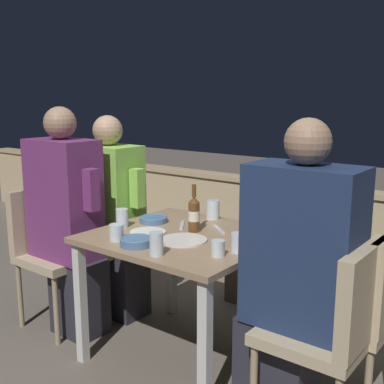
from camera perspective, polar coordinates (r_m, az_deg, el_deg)
name	(u,v)px	position (r m, az deg, el deg)	size (l,w,h in m)	color
ground_plane	(185,355)	(2.85, -0.83, -18.80)	(16.00, 16.00, 0.00)	#665B51
parapet_wall	(312,228)	(4.05, 14.00, -4.19)	(9.00, 0.18, 0.73)	tan
dining_table	(185,251)	(2.60, -0.87, -7.01)	(0.93, 0.86, 0.71)	#937556
planter_hedge	(295,259)	(3.32, 12.06, -7.80)	(0.88, 0.47, 0.64)	brown
chair_left_near	(50,241)	(3.17, -16.44, -5.60)	(0.43, 0.42, 0.87)	tan
person_purple_stripe	(68,222)	(2.98, -14.44, -3.43)	(0.50, 0.26, 1.37)	#282833
chair_left_far	(95,230)	(3.35, -11.44, -4.46)	(0.43, 0.42, 0.87)	tan
person_green_blouse	(114,216)	(3.17, -9.25, -2.85)	(0.49, 0.26, 1.31)	#282833
chair_right_near	(337,321)	(2.10, 16.76, -14.48)	(0.43, 0.42, 0.87)	tan
person_navy_jumper	(295,278)	(2.11, 12.08, -9.89)	(0.52, 0.26, 1.35)	#282833
chair_right_far	(365,302)	(2.32, 19.82, -12.18)	(0.43, 0.42, 0.87)	tan
beer_bottle	(194,214)	(2.60, 0.24, -2.60)	(0.06, 0.06, 0.26)	brown
plate_0	(184,240)	(2.45, -0.98, -5.71)	(0.24, 0.24, 0.01)	silver
plate_1	(262,232)	(2.62, 8.31, -4.73)	(0.22, 0.22, 0.01)	silver
plate_2	(148,232)	(2.60, -5.24, -4.77)	(0.19, 0.19, 0.01)	white
bowl_0	(154,219)	(2.81, -4.58, -3.21)	(0.16, 0.16, 0.04)	#4C709E
bowl_1	(136,241)	(2.39, -6.60, -5.80)	(0.16, 0.16, 0.04)	#4C709E
glass_cup_0	(156,244)	(2.23, -4.24, -6.15)	(0.06, 0.06, 0.11)	silver
glass_cup_1	(122,218)	(2.72, -8.29, -3.07)	(0.07, 0.07, 0.10)	silver
glass_cup_2	(218,248)	(2.22, 3.10, -6.68)	(0.06, 0.06, 0.08)	silver
glass_cup_3	(213,209)	(2.88, 2.50, -2.08)	(0.08, 0.08, 0.11)	silver
glass_cup_4	(117,232)	(2.48, -8.94, -4.76)	(0.07, 0.07, 0.08)	silver
glass_cup_5	(238,243)	(2.28, 5.43, -6.00)	(0.06, 0.06, 0.09)	silver
fork_0	(182,225)	(2.74, -1.19, -3.93)	(0.11, 0.15, 0.01)	silver
fork_1	(219,229)	(2.65, 3.20, -4.44)	(0.14, 0.12, 0.01)	silver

